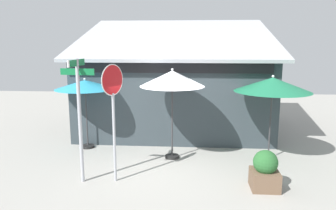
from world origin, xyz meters
The scene contains 8 objects.
ground_plane centered at (0.00, 0.00, -0.05)m, with size 28.00×28.00×0.10m, color #9E9B93.
cafe_building centered at (0.12, 4.49, 1.67)m, with size 7.69×5.90×4.61m.
street_sign_post centered at (-2.02, -1.21, 1.94)m, with size 0.87×0.93×3.19m.
stop_sign centered at (-1.18, -1.10, 2.14)m, with size 0.37×0.71×3.06m.
patio_umbrella_teal_left centered at (-2.76, 1.53, 2.16)m, with size 2.00×2.00×2.41m.
patio_umbrella_ivory_center centered at (0.20, 0.73, 2.48)m, with size 1.97×1.97×2.81m.
patio_umbrella_forest_green_right centered at (3.20, 0.87, 2.31)m, with size 2.29×2.29×2.62m.
sidewalk_planter centered at (2.62, -1.30, 0.47)m, with size 0.67×0.67×0.99m.
Camera 1 is at (0.79, -9.04, 3.60)m, focal length 34.97 mm.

